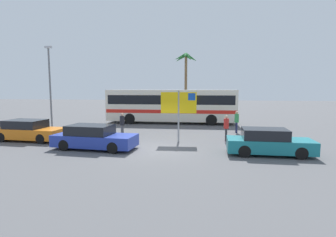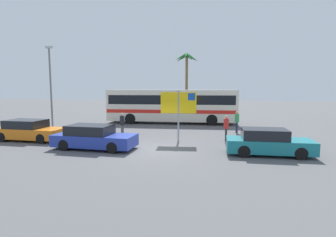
% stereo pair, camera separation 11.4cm
% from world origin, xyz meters
% --- Properties ---
extents(ground, '(120.00, 120.00, 0.00)m').
position_xyz_m(ground, '(0.00, 0.00, 0.00)').
color(ground, '#565659').
extents(bus_front_coach, '(12.10, 2.44, 3.17)m').
position_xyz_m(bus_front_coach, '(-0.28, 11.15, 1.78)').
color(bus_front_coach, silver).
rests_on(bus_front_coach, ground).
extents(ferry_sign, '(2.20, 0.16, 3.20)m').
position_xyz_m(ferry_sign, '(1.25, 2.26, 2.33)').
color(ferry_sign, gray).
rests_on(ferry_sign, ground).
extents(car_orange, '(4.58, 2.09, 1.32)m').
position_xyz_m(car_orange, '(-8.38, 1.51, 0.64)').
color(car_orange, orange).
rests_on(car_orange, ground).
extents(car_teal, '(4.23, 1.80, 1.32)m').
position_xyz_m(car_teal, '(5.98, -0.44, 0.63)').
color(car_teal, '#19757F').
rests_on(car_teal, ground).
extents(car_blue, '(4.67, 2.17, 1.32)m').
position_xyz_m(car_blue, '(-3.27, -0.26, 0.64)').
color(car_blue, '#23389E').
rests_on(car_blue, ground).
extents(pedestrian_crossing_lot, '(0.32, 0.32, 1.64)m').
position_xyz_m(pedestrian_crossing_lot, '(4.18, 2.95, 0.96)').
color(pedestrian_crossing_lot, '#2D2D33').
rests_on(pedestrian_crossing_lot, ground).
extents(pedestrian_by_bus, '(0.32, 0.32, 1.64)m').
position_xyz_m(pedestrian_by_bus, '(5.21, 6.19, 0.96)').
color(pedestrian_by_bus, '#1E2347').
rests_on(pedestrian_by_bus, ground).
extents(pedestrian_near_sign, '(0.32, 0.32, 1.65)m').
position_xyz_m(pedestrian_near_sign, '(-2.81, 3.58, 0.97)').
color(pedestrian_near_sign, '#4C4C51').
rests_on(pedestrian_near_sign, ground).
extents(lamp_post_left_side, '(0.56, 0.20, 6.66)m').
position_xyz_m(lamp_post_left_side, '(-9.57, 6.27, 3.66)').
color(lamp_post_left_side, slate).
rests_on(lamp_post_left_side, ground).
extents(palm_tree_seaside, '(2.94, 3.11, 7.58)m').
position_xyz_m(palm_tree_seaside, '(0.60, 19.10, 6.15)').
color(palm_tree_seaside, brown).
rests_on(palm_tree_seaside, ground).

